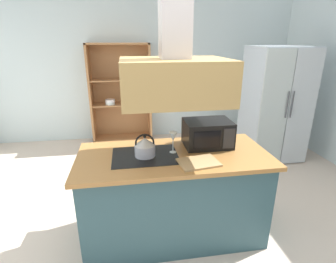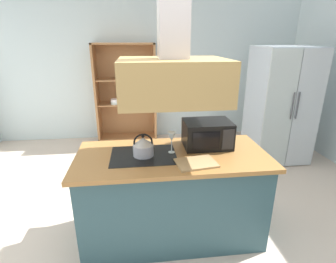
{
  "view_description": "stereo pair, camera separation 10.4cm",
  "coord_description": "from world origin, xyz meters",
  "px_view_note": "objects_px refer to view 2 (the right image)",
  "views": [
    {
      "loc": [
        -0.32,
        -2.2,
        1.92
      ],
      "look_at": [
        0.08,
        0.34,
        1.0
      ],
      "focal_mm": 27.8,
      "sensor_mm": 36.0,
      "label": 1
    },
    {
      "loc": [
        -0.22,
        -2.21,
        1.92
      ],
      "look_at": [
        0.08,
        0.34,
        1.0
      ],
      "focal_mm": 27.8,
      "sensor_mm": 36.0,
      "label": 2
    }
  ],
  "objects_px": {
    "wine_glass_on_counter": "(172,138)",
    "dish_cabinet": "(126,99)",
    "refrigerator": "(280,106)",
    "microwave": "(207,134)",
    "kettle": "(143,146)",
    "cutting_board": "(196,163)"
  },
  "relations": [
    {
      "from": "refrigerator",
      "to": "cutting_board",
      "type": "bearing_deg",
      "value": -134.06
    },
    {
      "from": "kettle",
      "to": "cutting_board",
      "type": "xyz_separation_m",
      "value": [
        0.45,
        -0.23,
        -0.08
      ]
    },
    {
      "from": "wine_glass_on_counter",
      "to": "kettle",
      "type": "bearing_deg",
      "value": -172.36
    },
    {
      "from": "microwave",
      "to": "kettle",
      "type": "bearing_deg",
      "value": -166.43
    },
    {
      "from": "kettle",
      "to": "wine_glass_on_counter",
      "type": "height_order",
      "value": "kettle"
    },
    {
      "from": "microwave",
      "to": "wine_glass_on_counter",
      "type": "height_order",
      "value": "microwave"
    },
    {
      "from": "dish_cabinet",
      "to": "kettle",
      "type": "bearing_deg",
      "value": -84.74
    },
    {
      "from": "microwave",
      "to": "cutting_board",
      "type": "bearing_deg",
      "value": -116.79
    },
    {
      "from": "cutting_board",
      "to": "microwave",
      "type": "height_order",
      "value": "microwave"
    },
    {
      "from": "cutting_board",
      "to": "microwave",
      "type": "relative_size",
      "value": 0.74
    },
    {
      "from": "dish_cabinet",
      "to": "refrigerator",
      "type": "bearing_deg",
      "value": -25.27
    },
    {
      "from": "cutting_board",
      "to": "wine_glass_on_counter",
      "type": "height_order",
      "value": "wine_glass_on_counter"
    },
    {
      "from": "refrigerator",
      "to": "wine_glass_on_counter",
      "type": "height_order",
      "value": "refrigerator"
    },
    {
      "from": "wine_glass_on_counter",
      "to": "refrigerator",
      "type": "bearing_deg",
      "value": 38.86
    },
    {
      "from": "refrigerator",
      "to": "microwave",
      "type": "height_order",
      "value": "refrigerator"
    },
    {
      "from": "kettle",
      "to": "wine_glass_on_counter",
      "type": "xyz_separation_m",
      "value": [
        0.27,
        0.04,
        0.06
      ]
    },
    {
      "from": "kettle",
      "to": "wine_glass_on_counter",
      "type": "relative_size",
      "value": 1.03
    },
    {
      "from": "refrigerator",
      "to": "wine_glass_on_counter",
      "type": "relative_size",
      "value": 8.83
    },
    {
      "from": "dish_cabinet",
      "to": "microwave",
      "type": "xyz_separation_m",
      "value": [
        0.89,
        -2.64,
        0.21
      ]
    },
    {
      "from": "kettle",
      "to": "microwave",
      "type": "xyz_separation_m",
      "value": [
        0.64,
        0.15,
        0.04
      ]
    },
    {
      "from": "cutting_board",
      "to": "dish_cabinet",
      "type": "bearing_deg",
      "value": 103.09
    },
    {
      "from": "wine_glass_on_counter",
      "to": "dish_cabinet",
      "type": "bearing_deg",
      "value": 100.74
    }
  ]
}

